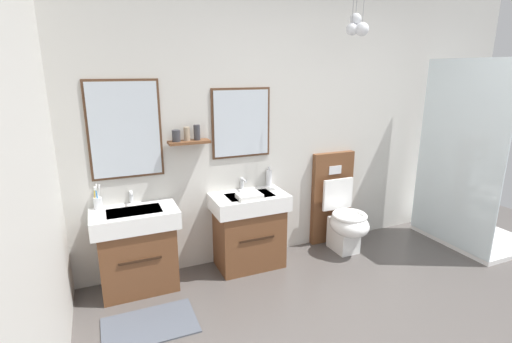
{
  "coord_description": "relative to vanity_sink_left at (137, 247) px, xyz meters",
  "views": [
    {
      "loc": [
        -2.04,
        -1.28,
        1.85
      ],
      "look_at": [
        -0.73,
        1.78,
        0.94
      ],
      "focal_mm": 26.58,
      "sensor_mm": 36.0,
      "label": 1
    }
  ],
  "objects": [
    {
      "name": "vanity_sink_right",
      "position": [
        1.03,
        0.0,
        0.0
      ],
      "size": [
        0.7,
        0.44,
        0.72
      ],
      "color": "brown",
      "rests_on": "ground"
    },
    {
      "name": "folded_hand_towel",
      "position": [
        0.99,
        -0.12,
        0.37
      ],
      "size": [
        0.22,
        0.16,
        0.04
      ],
      "primitive_type": "cube",
      "color": "white",
      "rests_on": "vanity_sink_right"
    },
    {
      "name": "wall_back",
      "position": [
        1.8,
        0.24,
        1.0
      ],
      "size": [
        4.94,
        0.63,
        2.76
      ],
      "color": "beige",
      "rests_on": "ground"
    },
    {
      "name": "tap_on_left_sink",
      "position": [
        -0.0,
        0.15,
        0.41
      ],
      "size": [
        0.03,
        0.13,
        0.11
      ],
      "color": "silver",
      "rests_on": "vanity_sink_left"
    },
    {
      "name": "toilet",
      "position": [
        2.05,
        -0.02,
        -0.0
      ],
      "size": [
        0.48,
        0.62,
        1.0
      ],
      "color": "brown",
      "rests_on": "ground"
    },
    {
      "name": "bath_mat",
      "position": [
        0.0,
        -0.57,
        -0.37
      ],
      "size": [
        0.68,
        0.44,
        0.01
      ],
      "primitive_type": "cube",
      "color": "#474C56",
      "rests_on": "ground"
    },
    {
      "name": "tap_on_right_sink",
      "position": [
        1.03,
        0.15,
        0.41
      ],
      "size": [
        0.03,
        0.13,
        0.11
      ],
      "color": "silver",
      "rests_on": "vanity_sink_right"
    },
    {
      "name": "vanity_sink_left",
      "position": [
        0.0,
        0.0,
        0.0
      ],
      "size": [
        0.7,
        0.44,
        0.72
      ],
      "color": "brown",
      "rests_on": "ground"
    },
    {
      "name": "soap_dispenser",
      "position": [
        1.3,
        0.15,
        0.43
      ],
      "size": [
        0.06,
        0.06,
        0.2
      ],
      "color": "white",
      "rests_on": "vanity_sink_right"
    },
    {
      "name": "toothbrush_cup",
      "position": [
        -0.27,
        0.14,
        0.4
      ],
      "size": [
        0.07,
        0.07,
        0.21
      ],
      "color": "silver",
      "rests_on": "vanity_sink_left"
    },
    {
      "name": "shower_tray",
      "position": [
        3.39,
        -0.46,
        0.04
      ],
      "size": [
        0.89,
        0.99,
        1.95
      ],
      "color": "white",
      "rests_on": "ground"
    }
  ]
}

